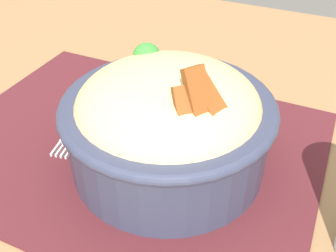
% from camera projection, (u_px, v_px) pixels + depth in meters
% --- Properties ---
extents(table, '(1.34, 0.98, 0.75)m').
position_uv_depth(table, '(149.00, 172.00, 0.52)').
color(table, olive).
rests_on(table, ground_plane).
extents(placemat, '(0.44, 0.34, 0.00)m').
position_uv_depth(placemat, '(129.00, 145.00, 0.47)').
color(placemat, '#47191E').
rests_on(placemat, table).
extents(bowl, '(0.22, 0.22, 0.14)m').
position_uv_depth(bowl, '(168.00, 119.00, 0.41)').
color(bowl, '#2D3347').
rests_on(bowl, placemat).
extents(fork, '(0.04, 0.13, 0.00)m').
position_uv_depth(fork, '(79.00, 127.00, 0.49)').
color(fork, '#B7B7B7').
rests_on(fork, placemat).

